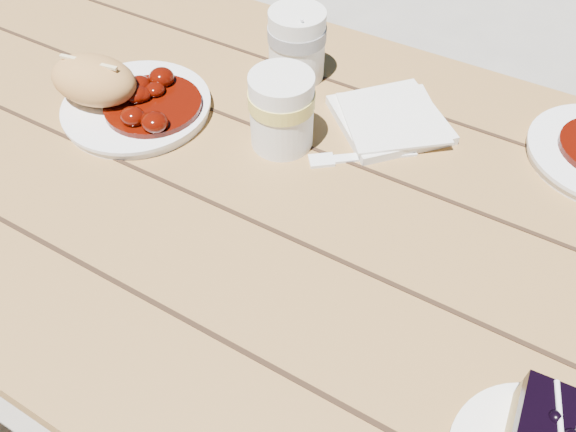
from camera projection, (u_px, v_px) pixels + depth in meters
The scene contains 9 objects.
ground at pixel (326, 426), 1.30m from camera, with size 60.00×60.00×0.00m, color gray.
picnic_table at pixel (346, 282), 0.85m from camera, with size 2.00×1.55×0.75m.
main_plate at pixel (137, 108), 0.86m from camera, with size 0.22×0.22×0.02m, color white.
goulash_stew at pixel (151, 96), 0.83m from camera, with size 0.15×0.15×0.04m, color #4D0A02, non-canonical shape.
bread_roll at pixel (94, 80), 0.83m from camera, with size 0.14×0.09×0.07m, color #BD8648.
coffee_cup at pixel (297, 45), 0.89m from camera, with size 0.09×0.09×0.11m, color white.
napkin_stack at pixel (390, 120), 0.84m from camera, with size 0.15×0.15×0.01m, color white.
fork_table at pixel (373, 155), 0.80m from camera, with size 0.03×0.16×0.01m, color white, non-canonical shape.
second_cup at pixel (282, 111), 0.78m from camera, with size 0.09×0.09×0.11m, color white.
Camera 1 is at (0.17, -0.46, 1.30)m, focal length 35.00 mm.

